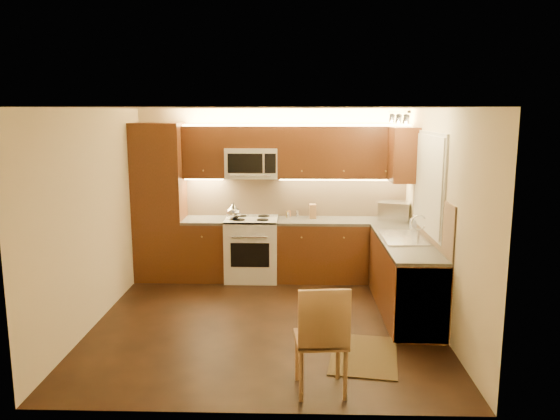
{
  "coord_description": "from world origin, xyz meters",
  "views": [
    {
      "loc": [
        0.34,
        -6.14,
        2.47
      ],
      "look_at": [
        0.15,
        0.55,
        1.25
      ],
      "focal_mm": 34.99,
      "sensor_mm": 36.0,
      "label": 1
    }
  ],
  "objects_px": {
    "soap_bottle": "(413,222)",
    "dining_chair": "(321,337)",
    "microwave": "(252,163)",
    "sink": "(404,232)",
    "stove": "(252,249)",
    "kettle": "(233,211)",
    "toaster_oven": "(395,211)",
    "knife_block": "(313,211)"
  },
  "relations": [
    {
      "from": "microwave",
      "to": "stove",
      "type": "bearing_deg",
      "value": -90.0
    },
    {
      "from": "sink",
      "to": "toaster_oven",
      "type": "relative_size",
      "value": 1.96
    },
    {
      "from": "microwave",
      "to": "sink",
      "type": "relative_size",
      "value": 0.88
    },
    {
      "from": "stove",
      "to": "dining_chair",
      "type": "bearing_deg",
      "value": -75.04
    },
    {
      "from": "sink",
      "to": "toaster_oven",
      "type": "bearing_deg",
      "value": 85.54
    },
    {
      "from": "dining_chair",
      "to": "stove",
      "type": "bearing_deg",
      "value": 99.68
    },
    {
      "from": "soap_bottle",
      "to": "sink",
      "type": "bearing_deg",
      "value": -113.34
    },
    {
      "from": "soap_bottle",
      "to": "knife_block",
      "type": "bearing_deg",
      "value": 152.0
    },
    {
      "from": "stove",
      "to": "toaster_oven",
      "type": "bearing_deg",
      "value": 1.09
    },
    {
      "from": "kettle",
      "to": "toaster_oven",
      "type": "bearing_deg",
      "value": -4.7
    },
    {
      "from": "kettle",
      "to": "toaster_oven",
      "type": "distance_m",
      "value": 2.35
    },
    {
      "from": "stove",
      "to": "kettle",
      "type": "distance_m",
      "value": 0.64
    },
    {
      "from": "kettle",
      "to": "soap_bottle",
      "type": "xyz_separation_m",
      "value": [
        2.5,
        -0.44,
        -0.05
      ]
    },
    {
      "from": "kettle",
      "to": "soap_bottle",
      "type": "relative_size",
      "value": 1.34
    },
    {
      "from": "microwave",
      "to": "dining_chair",
      "type": "bearing_deg",
      "value": -75.61
    },
    {
      "from": "microwave",
      "to": "toaster_oven",
      "type": "distance_m",
      "value": 2.2
    },
    {
      "from": "kettle",
      "to": "sink",
      "type": "bearing_deg",
      "value": -32.53
    },
    {
      "from": "dining_chair",
      "to": "microwave",
      "type": "bearing_deg",
      "value": 99.11
    },
    {
      "from": "stove",
      "to": "toaster_oven",
      "type": "height_order",
      "value": "toaster_oven"
    },
    {
      "from": "microwave",
      "to": "kettle",
      "type": "bearing_deg",
      "value": -138.25
    },
    {
      "from": "sink",
      "to": "soap_bottle",
      "type": "height_order",
      "value": "soap_bottle"
    },
    {
      "from": "microwave",
      "to": "sink",
      "type": "height_order",
      "value": "microwave"
    },
    {
      "from": "stove",
      "to": "microwave",
      "type": "xyz_separation_m",
      "value": [
        0.0,
        0.14,
        1.26
      ]
    },
    {
      "from": "toaster_oven",
      "to": "knife_block",
      "type": "relative_size",
      "value": 2.1
    },
    {
      "from": "sink",
      "to": "kettle",
      "type": "height_order",
      "value": "kettle"
    },
    {
      "from": "sink",
      "to": "stove",
      "type": "bearing_deg",
      "value": 150.64
    },
    {
      "from": "stove",
      "to": "kettle",
      "type": "height_order",
      "value": "kettle"
    },
    {
      "from": "stove",
      "to": "soap_bottle",
      "type": "height_order",
      "value": "soap_bottle"
    },
    {
      "from": "soap_bottle",
      "to": "dining_chair",
      "type": "distance_m",
      "value": 3.09
    },
    {
      "from": "kettle",
      "to": "soap_bottle",
      "type": "distance_m",
      "value": 2.53
    },
    {
      "from": "sink",
      "to": "toaster_oven",
      "type": "height_order",
      "value": "toaster_oven"
    },
    {
      "from": "soap_bottle",
      "to": "dining_chair",
      "type": "xyz_separation_m",
      "value": [
        -1.37,
        -2.73,
        -0.49
      ]
    },
    {
      "from": "soap_bottle",
      "to": "dining_chair",
      "type": "bearing_deg",
      "value": -117.81
    },
    {
      "from": "stove",
      "to": "sink",
      "type": "height_order",
      "value": "sink"
    },
    {
      "from": "microwave",
      "to": "soap_bottle",
      "type": "xyz_separation_m",
      "value": [
        2.24,
        -0.67,
        -0.73
      ]
    },
    {
      "from": "stove",
      "to": "kettle",
      "type": "bearing_deg",
      "value": -160.02
    },
    {
      "from": "knife_block",
      "to": "soap_bottle",
      "type": "height_order",
      "value": "knife_block"
    },
    {
      "from": "stove",
      "to": "microwave",
      "type": "height_order",
      "value": "microwave"
    },
    {
      "from": "sink",
      "to": "dining_chair",
      "type": "relative_size",
      "value": 0.85
    },
    {
      "from": "kettle",
      "to": "knife_block",
      "type": "distance_m",
      "value": 1.18
    },
    {
      "from": "sink",
      "to": "soap_bottle",
      "type": "xyz_separation_m",
      "value": [
        0.24,
        0.59,
        0.02
      ]
    },
    {
      "from": "knife_block",
      "to": "dining_chair",
      "type": "height_order",
      "value": "knife_block"
    }
  ]
}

